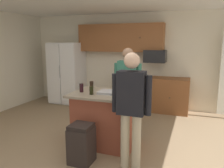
# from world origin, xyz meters

# --- Properties ---
(floor) EXTENTS (7.04, 7.04, 0.00)m
(floor) POSITION_xyz_m (0.00, 0.00, 0.00)
(floor) COLOR #937A5B
(floor) RESTS_ON ground
(back_wall) EXTENTS (6.40, 0.10, 2.60)m
(back_wall) POSITION_xyz_m (0.00, 2.80, 1.30)
(back_wall) COLOR beige
(back_wall) RESTS_ON ground
(cabinet_run_upper) EXTENTS (2.40, 0.38, 0.75)m
(cabinet_run_upper) POSITION_xyz_m (-0.40, 2.60, 1.93)
(cabinet_run_upper) COLOR brown
(cabinet_run_lower) EXTENTS (1.80, 0.63, 0.90)m
(cabinet_run_lower) POSITION_xyz_m (0.60, 2.48, 0.45)
(cabinet_run_lower) COLOR brown
(cabinet_run_lower) RESTS_ON ground
(refrigerator) EXTENTS (0.93, 0.76, 1.80)m
(refrigerator) POSITION_xyz_m (-2.00, 2.38, 0.90)
(refrigerator) COLOR white
(refrigerator) RESTS_ON ground
(microwave_over_range) EXTENTS (0.56, 0.40, 0.32)m
(microwave_over_range) POSITION_xyz_m (0.60, 2.50, 1.45)
(microwave_over_range) COLOR black
(kitchen_island) EXTENTS (1.18, 0.89, 0.94)m
(kitchen_island) POSITION_xyz_m (0.17, 0.13, 0.48)
(kitchen_island) COLOR brown
(kitchen_island) RESTS_ON ground
(person_guest_left) EXTENTS (0.57, 0.22, 1.68)m
(person_guest_left) POSITION_xyz_m (0.79, -0.47, 0.97)
(person_guest_left) COLOR tan
(person_guest_left) RESTS_ON ground
(person_guest_right) EXTENTS (0.57, 0.22, 1.70)m
(person_guest_right) POSITION_xyz_m (0.32, 0.91, 0.98)
(person_guest_right) COLOR #232D4C
(person_guest_right) RESTS_ON ground
(tumbler_amber) EXTENTS (0.07, 0.07, 0.17)m
(tumbler_amber) POSITION_xyz_m (-0.17, 0.25, 1.03)
(tumbler_amber) COLOR black
(tumbler_amber) RESTS_ON kitchen_island
(glass_pilsner) EXTENTS (0.07, 0.07, 0.14)m
(glass_pilsner) POSITION_xyz_m (-0.02, -0.06, 1.01)
(glass_pilsner) COLOR black
(glass_pilsner) RESTS_ON kitchen_island
(glass_dark_ale) EXTENTS (0.07, 0.07, 0.15)m
(glass_dark_ale) POSITION_xyz_m (-0.27, 0.05, 1.02)
(glass_dark_ale) COLOR black
(glass_dark_ale) RESTS_ON kitchen_island
(serving_tray) EXTENTS (0.44, 0.30, 0.04)m
(serving_tray) POSITION_xyz_m (0.28, 0.12, 0.96)
(serving_tray) COLOR #B7B7BC
(serving_tray) RESTS_ON kitchen_island
(trash_bin) EXTENTS (0.34, 0.34, 0.61)m
(trash_bin) POSITION_xyz_m (0.06, -0.60, 0.30)
(trash_bin) COLOR black
(trash_bin) RESTS_ON ground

